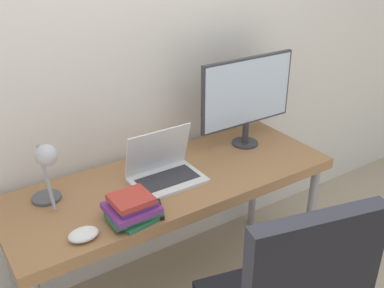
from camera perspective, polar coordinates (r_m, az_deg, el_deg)
name	(u,v)px	position (r m, az deg, el deg)	size (l,w,h in m)	color
wall_back	(133,60)	(2.44, -7.52, 10.52)	(8.00, 0.05, 2.60)	silver
desk	(173,189)	(2.37, -2.49, -5.68)	(1.73, 0.64, 0.77)	#996B42
laptop	(164,170)	(2.30, -3.53, -3.31)	(0.36, 0.26, 0.26)	silver
monitor	(247,95)	(2.58, 7.03, 6.24)	(0.62, 0.16, 0.53)	#333338
desk_lamp	(46,168)	(2.08, -18.00, -2.88)	(0.14, 0.25, 0.34)	#4C4C51
book_stack	(133,208)	(2.01, -7.56, -8.05)	(0.23, 0.21, 0.12)	#286B47
tv_remote	(158,210)	(2.08, -4.36, -8.32)	(0.09, 0.15, 0.02)	black
game_controller	(83,234)	(1.96, -13.62, -11.10)	(0.13, 0.10, 0.04)	white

